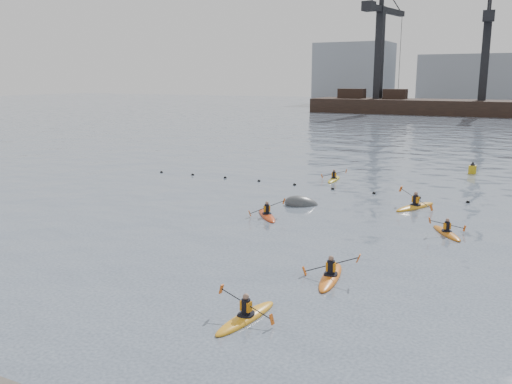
% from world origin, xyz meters
% --- Properties ---
extents(ground, '(400.00, 400.00, 0.00)m').
position_xyz_m(ground, '(0.00, 0.00, 0.00)').
color(ground, '#3E4A5B').
rests_on(ground, ground).
extents(float_line, '(33.24, 0.73, 0.24)m').
position_xyz_m(float_line, '(-0.50, 22.53, 0.03)').
color(float_line, black).
rests_on(float_line, ground).
extents(barge_pier, '(72.00, 19.30, 29.50)m').
position_xyz_m(barge_pier, '(-0.22, 110.00, 1.89)').
color(barge_pier, black).
rests_on(barge_pier, ground).
extents(skyline, '(141.00, 28.00, 22.00)m').
position_xyz_m(skyline, '(2.23, 150.27, 9.25)').
color(skyline, gray).
rests_on(skyline, ground).
extents(kayaker_0, '(2.28, 3.38, 1.25)m').
position_xyz_m(kayaker_0, '(3.69, 5.82, 0.10)').
color(kayaker_0, orange).
rests_on(kayaker_0, ground).
extents(kayaker_1, '(2.16, 3.21, 1.11)m').
position_xyz_m(kayaker_1, '(2.47, 1.06, 0.10)').
color(kayaker_1, orange).
rests_on(kayaker_1, ground).
extents(kayaker_2, '(2.45, 2.82, 1.13)m').
position_xyz_m(kayaker_2, '(-2.81, 13.44, 0.10)').
color(kayaker_2, '#C23A12').
rests_on(kayaker_2, ground).
extents(kayaker_3, '(2.27, 3.50, 1.32)m').
position_xyz_m(kayaker_3, '(4.30, 19.42, 0.11)').
color(kayaker_3, orange).
rests_on(kayaker_3, ground).
extents(kayaker_4, '(2.06, 2.76, 1.00)m').
position_xyz_m(kayaker_4, '(6.84, 14.39, 0.09)').
color(kayaker_4, '#BF6412').
rests_on(kayaker_4, ground).
extents(kayaker_5, '(2.03, 3.02, 1.05)m').
position_xyz_m(kayaker_5, '(-3.10, 25.83, 0.09)').
color(kayaker_5, gold).
rests_on(kayaker_5, ground).
extents(mooring_buoy, '(2.69, 2.29, 1.52)m').
position_xyz_m(mooring_buoy, '(-2.14, 17.02, 0.00)').
color(mooring_buoy, '#3C3E41').
rests_on(mooring_buoy, ground).
extents(nav_buoy, '(0.63, 0.63, 1.14)m').
position_xyz_m(nav_buoy, '(6.09, 33.86, 0.35)').
color(nav_buoy, gold).
rests_on(nav_buoy, ground).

